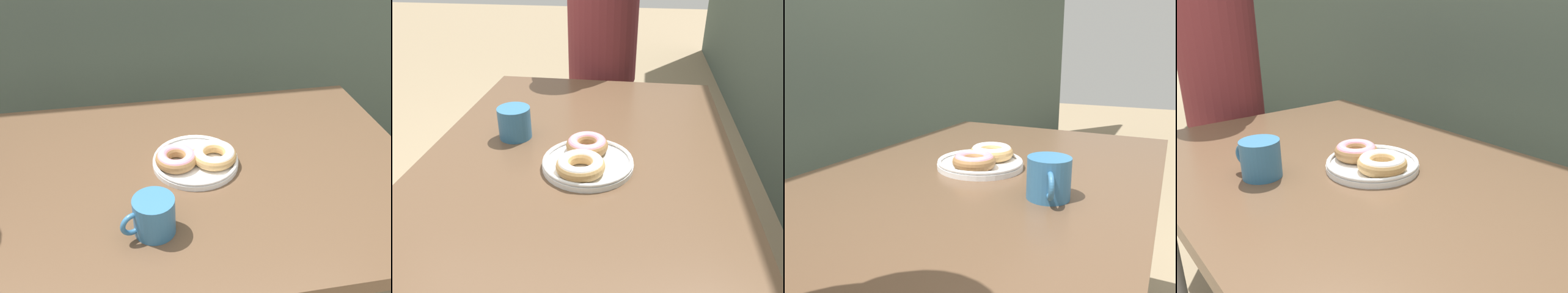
% 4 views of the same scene
% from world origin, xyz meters
% --- Properties ---
extents(dining_table, '(1.29, 0.85, 0.73)m').
position_xyz_m(dining_table, '(0.00, 0.20, 0.66)').
color(dining_table, brown).
rests_on(dining_table, ground_plane).
extents(donut_plate, '(0.25, 0.24, 0.05)m').
position_xyz_m(donut_plate, '(0.03, 0.23, 0.76)').
color(donut_plate, white).
rests_on(donut_plate, dining_table).
extents(coffee_mug, '(0.13, 0.10, 0.09)m').
position_xyz_m(coffee_mug, '(-0.11, 0.00, 0.78)').
color(coffee_mug, teal).
rests_on(coffee_mug, dining_table).
extents(person_figure, '(0.36, 0.31, 1.41)m').
position_xyz_m(person_figure, '(-0.86, 0.18, 0.75)').
color(person_figure, '#232838').
rests_on(person_figure, ground_plane).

